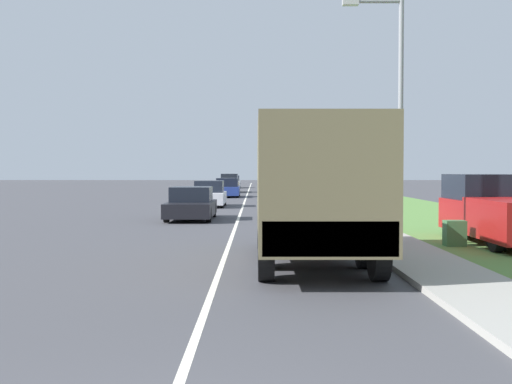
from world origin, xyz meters
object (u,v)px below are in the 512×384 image
(car_nearest_ahead, at_px, (189,205))
(car_third_ahead, at_px, (226,188))
(car_fourth_ahead, at_px, (228,184))
(car_second_ahead, at_px, (207,195))
(lamp_post, at_px, (391,95))
(car_farthest_ahead, at_px, (230,182))
(military_truck, at_px, (310,186))
(pickup_truck, at_px, (497,211))

(car_nearest_ahead, height_order, car_third_ahead, car_third_ahead)
(car_nearest_ahead, xyz_separation_m, car_fourth_ahead, (0.25, 33.14, 0.14))
(car_fourth_ahead, bearing_deg, car_third_ahead, -88.48)
(car_second_ahead, bearing_deg, lamp_post, -71.27)
(car_second_ahead, height_order, car_farthest_ahead, car_second_ahead)
(car_second_ahead, relative_size, car_third_ahead, 0.98)
(car_third_ahead, relative_size, lamp_post, 0.65)
(car_second_ahead, relative_size, lamp_post, 0.63)
(car_third_ahead, height_order, lamp_post, lamp_post)
(car_fourth_ahead, height_order, car_farthest_ahead, car_fourth_ahead)
(military_truck, distance_m, car_farthest_ahead, 61.15)
(car_nearest_ahead, xyz_separation_m, car_farthest_ahead, (-0.06, 48.18, 0.03))
(car_second_ahead, height_order, car_fourth_ahead, car_fourth_ahead)
(military_truck, bearing_deg, pickup_truck, 35.35)
(car_nearest_ahead, distance_m, car_fourth_ahead, 33.14)
(car_third_ahead, relative_size, car_farthest_ahead, 0.96)
(car_farthest_ahead, height_order, lamp_post, lamp_post)
(car_third_ahead, bearing_deg, car_farthest_ahead, 91.33)
(military_truck, height_order, car_nearest_ahead, military_truck)
(pickup_truck, bearing_deg, military_truck, -144.65)
(lamp_post, bearing_deg, car_nearest_ahead, 124.79)
(lamp_post, bearing_deg, car_fourth_ahead, 98.39)
(lamp_post, bearing_deg, car_farthest_ahead, 96.53)
(military_truck, height_order, car_fourth_ahead, military_truck)
(car_third_ahead, xyz_separation_m, pickup_truck, (9.20, -31.40, 0.26))
(pickup_truck, height_order, lamp_post, lamp_post)
(car_fourth_ahead, relative_size, car_farthest_ahead, 1.06)
(car_third_ahead, xyz_separation_m, lamp_post, (5.99, -32.02, 3.49))
(car_nearest_ahead, relative_size, lamp_post, 0.68)
(pickup_truck, distance_m, lamp_post, 4.59)
(car_second_ahead, xyz_separation_m, pickup_truck, (9.66, -18.43, 0.26))
(military_truck, bearing_deg, car_farthest_ahead, 93.81)
(car_nearest_ahead, bearing_deg, lamp_post, -55.21)
(car_nearest_ahead, distance_m, lamp_post, 11.96)
(car_farthest_ahead, bearing_deg, car_nearest_ahead, -89.92)
(pickup_truck, xyz_separation_m, lamp_post, (-3.20, -0.62, 3.24))
(car_nearest_ahead, height_order, car_second_ahead, car_second_ahead)
(car_third_ahead, bearing_deg, military_truck, -84.41)
(military_truck, distance_m, car_second_ahead, 22.86)
(military_truck, xyz_separation_m, pickup_truck, (5.72, 4.06, -0.82))
(car_fourth_ahead, distance_m, lamp_post, 43.11)
(pickup_truck, bearing_deg, car_fourth_ahead, 102.74)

